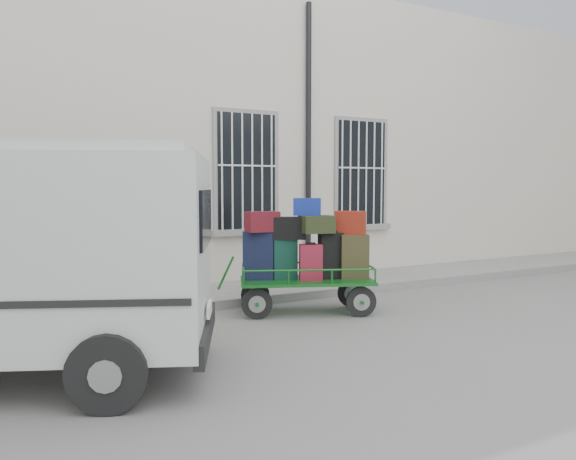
{
  "coord_description": "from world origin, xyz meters",
  "views": [
    {
      "loc": [
        -4.89,
        -6.87,
        1.95
      ],
      "look_at": [
        -0.57,
        1.0,
        1.26
      ],
      "focal_mm": 35.0,
      "sensor_mm": 36.0,
      "label": 1
    }
  ],
  "objects": [
    {
      "name": "ground",
      "position": [
        0.0,
        0.0,
        0.0
      ],
      "size": [
        80.0,
        80.0,
        0.0
      ],
      "primitive_type": "plane",
      "color": "slate",
      "rests_on": "ground"
    },
    {
      "name": "building",
      "position": [
        0.0,
        5.5,
        3.0
      ],
      "size": [
        24.0,
        5.15,
        6.0
      ],
      "color": "beige",
      "rests_on": "ground"
    },
    {
      "name": "sidewalk",
      "position": [
        0.0,
        2.2,
        0.07
      ],
      "size": [
        24.0,
        1.7,
        0.15
      ],
      "primitive_type": "cube",
      "color": "slate",
      "rests_on": "ground"
    },
    {
      "name": "luggage_cart",
      "position": [
        -0.51,
        0.54,
        0.91
      ],
      "size": [
        2.39,
        1.65,
        1.78
      ],
      "rotation": [
        0.0,
        0.0,
        -0.41
      ],
      "color": "black",
      "rests_on": "ground"
    }
  ]
}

